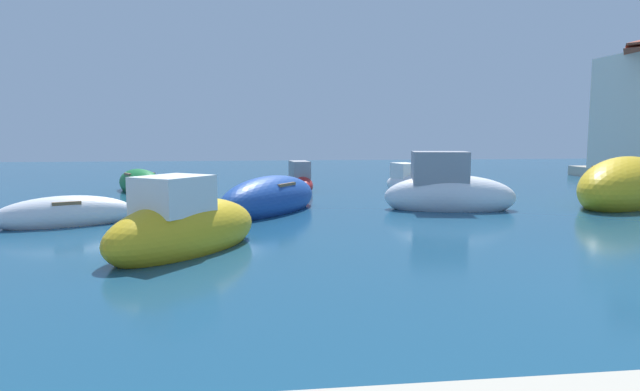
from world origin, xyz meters
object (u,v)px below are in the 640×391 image
moored_boat_6 (140,183)px  moored_boat_8 (448,192)px  moored_boat_0 (270,199)px  moored_boat_7 (407,184)px  moored_boat_9 (299,182)px  moored_boat_1 (626,187)px  moored_boat_2 (66,214)px  moored_boat_4 (184,228)px

moored_boat_6 → moored_boat_8: bearing=28.6°
moored_boat_0 → moored_boat_7: moored_boat_7 is taller
moored_boat_0 → moored_boat_8: 5.22m
moored_boat_6 → moored_boat_9: size_ratio=1.10×
moored_boat_6 → moored_boat_8: size_ratio=0.86×
moored_boat_1 → moored_boat_6: (-16.02, 5.92, -0.23)m
moored_boat_1 → moored_boat_9: (-9.88, 5.55, -0.20)m
moored_boat_2 → moored_boat_8: (10.24, 1.48, 0.25)m
moored_boat_4 → moored_boat_7: size_ratio=1.22×
moored_boat_2 → moored_boat_6: bearing=-113.7°
moored_boat_0 → moored_boat_6: moored_boat_0 is taller
moored_boat_7 → moored_boat_4: bearing=-48.2°
moored_boat_7 → moored_boat_9: size_ratio=0.99×
moored_boat_4 → moored_boat_8: bearing=-18.4°
moored_boat_2 → moored_boat_9: (6.34, 7.41, 0.08)m
moored_boat_0 → moored_boat_1: size_ratio=0.77×
moored_boat_7 → moored_boat_2: bearing=-70.5°
moored_boat_8 → moored_boat_9: bearing=134.7°
moored_boat_7 → moored_boat_6: bearing=-110.0°
moored_boat_1 → moored_boat_7: size_ratio=1.86×
moored_boat_9 → moored_boat_8: bearing=-152.8°
moored_boat_1 → moored_boat_6: 17.08m
moored_boat_1 → moored_boat_6: size_ratio=1.68×
moored_boat_8 → moored_boat_6: bearing=159.2°
moored_boat_0 → moored_boat_6: 7.83m
moored_boat_0 → moored_boat_6: (-4.82, 6.18, -0.06)m
moored_boat_4 → moored_boat_9: moored_boat_4 is taller
moored_boat_4 → moored_boat_7: bearing=0.3°
moored_boat_2 → moored_boat_8: moored_boat_8 is taller
moored_boat_2 → moored_boat_9: moored_boat_9 is taller
moored_boat_6 → moored_boat_9: (6.13, -0.37, 0.02)m
moored_boat_1 → moored_boat_4: size_ratio=1.52×
moored_boat_1 → moored_boat_4: (-12.98, -5.26, -0.10)m
moored_boat_1 → moored_boat_7: 7.33m
moored_boat_4 → moored_boat_6: (-3.03, 11.18, -0.13)m
moored_boat_0 → moored_boat_1: (11.20, 0.25, 0.17)m
moored_boat_7 → moored_boat_8: 4.84m
moored_boat_1 → moored_boat_8: moored_boat_8 is taller
moored_boat_9 → moored_boat_7: bearing=-111.3°
moored_boat_9 → moored_boat_6: bearing=80.3°
moored_boat_1 → moored_boat_9: moored_boat_1 is taller
moored_boat_9 → moored_boat_4: bearing=157.8°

